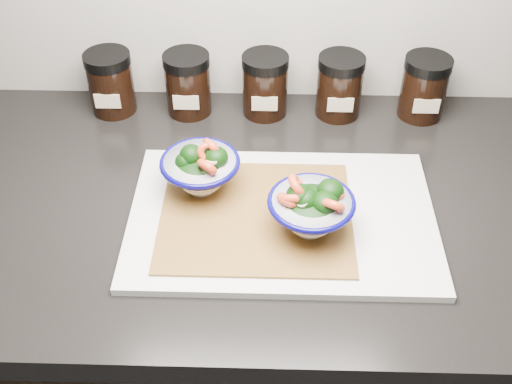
{
  "coord_description": "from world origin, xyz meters",
  "views": [
    {
      "loc": [
        -0.0,
        0.72,
        1.56
      ],
      "look_at": [
        -0.02,
        1.4,
        0.96
      ],
      "focal_mm": 45.0,
      "sensor_mm": 36.0,
      "label": 1
    }
  ],
  "objects_px": {
    "bowl_left": "(201,169)",
    "spice_jar_b": "(188,84)",
    "spice_jar_a": "(111,82)",
    "spice_jar_d": "(340,86)",
    "bowl_right": "(311,209)",
    "spice_jar_c": "(265,85)",
    "cutting_board": "(282,218)",
    "spice_jar_e": "(424,87)"
  },
  "relations": [
    {
      "from": "spice_jar_d",
      "to": "spice_jar_a",
      "type": "bearing_deg",
      "value": 180.0
    },
    {
      "from": "spice_jar_a",
      "to": "spice_jar_c",
      "type": "bearing_deg",
      "value": 0.0
    },
    {
      "from": "bowl_right",
      "to": "spice_jar_e",
      "type": "relative_size",
      "value": 1.09
    },
    {
      "from": "cutting_board",
      "to": "bowl_left",
      "type": "height_order",
      "value": "bowl_left"
    },
    {
      "from": "bowl_left",
      "to": "spice_jar_b",
      "type": "distance_m",
      "value": 0.24
    },
    {
      "from": "spice_jar_b",
      "to": "spice_jar_d",
      "type": "height_order",
      "value": "same"
    },
    {
      "from": "bowl_left",
      "to": "spice_jar_d",
      "type": "distance_m",
      "value": 0.32
    },
    {
      "from": "cutting_board",
      "to": "spice_jar_c",
      "type": "distance_m",
      "value": 0.29
    },
    {
      "from": "spice_jar_b",
      "to": "spice_jar_a",
      "type": "bearing_deg",
      "value": 180.0
    },
    {
      "from": "spice_jar_d",
      "to": "bowl_left",
      "type": "bearing_deg",
      "value": -133.61
    },
    {
      "from": "spice_jar_b",
      "to": "spice_jar_e",
      "type": "height_order",
      "value": "same"
    },
    {
      "from": "spice_jar_e",
      "to": "spice_jar_d",
      "type": "bearing_deg",
      "value": 180.0
    },
    {
      "from": "cutting_board",
      "to": "spice_jar_b",
      "type": "xyz_separation_m",
      "value": [
        -0.17,
        0.29,
        0.05
      ]
    },
    {
      "from": "bowl_right",
      "to": "spice_jar_c",
      "type": "xyz_separation_m",
      "value": [
        -0.07,
        0.32,
        0.0
      ]
    },
    {
      "from": "spice_jar_a",
      "to": "spice_jar_e",
      "type": "distance_m",
      "value": 0.55
    },
    {
      "from": "cutting_board",
      "to": "spice_jar_e",
      "type": "relative_size",
      "value": 3.98
    },
    {
      "from": "spice_jar_a",
      "to": "spice_jar_d",
      "type": "height_order",
      "value": "same"
    },
    {
      "from": "bowl_right",
      "to": "spice_jar_c",
      "type": "relative_size",
      "value": 1.09
    },
    {
      "from": "spice_jar_b",
      "to": "bowl_left",
      "type": "bearing_deg",
      "value": -79.18
    },
    {
      "from": "bowl_right",
      "to": "spice_jar_b",
      "type": "bearing_deg",
      "value": 122.97
    },
    {
      "from": "spice_jar_b",
      "to": "spice_jar_d",
      "type": "xyz_separation_m",
      "value": [
        0.27,
        0.0,
        0.0
      ]
    },
    {
      "from": "cutting_board",
      "to": "spice_jar_c",
      "type": "height_order",
      "value": "spice_jar_c"
    },
    {
      "from": "spice_jar_b",
      "to": "spice_jar_d",
      "type": "bearing_deg",
      "value": 0.0
    },
    {
      "from": "spice_jar_a",
      "to": "cutting_board",
      "type": "bearing_deg",
      "value": -43.11
    },
    {
      "from": "cutting_board",
      "to": "spice_jar_a",
      "type": "xyz_separation_m",
      "value": [
        -0.3,
        0.29,
        0.05
      ]
    },
    {
      "from": "cutting_board",
      "to": "bowl_left",
      "type": "distance_m",
      "value": 0.14
    },
    {
      "from": "cutting_board",
      "to": "spice_jar_d",
      "type": "relative_size",
      "value": 3.98
    },
    {
      "from": "spice_jar_c",
      "to": "spice_jar_d",
      "type": "relative_size",
      "value": 1.0
    },
    {
      "from": "spice_jar_e",
      "to": "spice_jar_b",
      "type": "bearing_deg",
      "value": 180.0
    },
    {
      "from": "cutting_board",
      "to": "spice_jar_d",
      "type": "bearing_deg",
      "value": 70.57
    },
    {
      "from": "bowl_right",
      "to": "spice_jar_a",
      "type": "relative_size",
      "value": 1.09
    },
    {
      "from": "spice_jar_b",
      "to": "bowl_right",
      "type": "bearing_deg",
      "value": -57.03
    },
    {
      "from": "cutting_board",
      "to": "spice_jar_a",
      "type": "distance_m",
      "value": 0.42
    },
    {
      "from": "spice_jar_a",
      "to": "spice_jar_c",
      "type": "relative_size",
      "value": 1.0
    },
    {
      "from": "spice_jar_d",
      "to": "spice_jar_e",
      "type": "height_order",
      "value": "same"
    },
    {
      "from": "bowl_right",
      "to": "spice_jar_a",
      "type": "height_order",
      "value": "bowl_right"
    },
    {
      "from": "spice_jar_b",
      "to": "spice_jar_e",
      "type": "bearing_deg",
      "value": 0.0
    },
    {
      "from": "bowl_left",
      "to": "bowl_right",
      "type": "bearing_deg",
      "value": -27.47
    },
    {
      "from": "spice_jar_a",
      "to": "spice_jar_b",
      "type": "bearing_deg",
      "value": 0.0
    },
    {
      "from": "spice_jar_c",
      "to": "spice_jar_d",
      "type": "bearing_deg",
      "value": 0.0
    },
    {
      "from": "bowl_right",
      "to": "spice_jar_d",
      "type": "height_order",
      "value": "bowl_right"
    },
    {
      "from": "bowl_left",
      "to": "spice_jar_a",
      "type": "height_order",
      "value": "same"
    }
  ]
}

